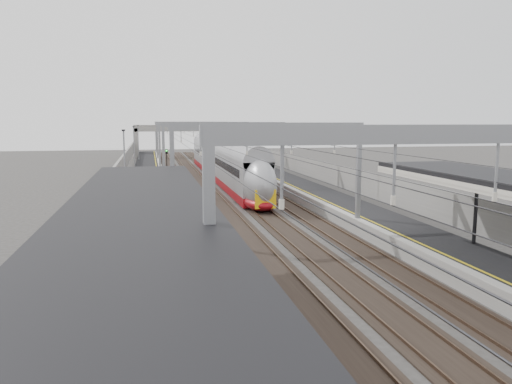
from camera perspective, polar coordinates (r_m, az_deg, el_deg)
name	(u,v)px	position (r m, az deg, el deg)	size (l,w,h in m)	color
platform_left	(148,188)	(55.23, -12.26, 0.44)	(4.00, 120.00, 1.00)	black
platform_right	(290,184)	(57.40, 3.92, 0.89)	(4.00, 120.00, 1.00)	black
tracks	(221,190)	(55.82, -4.01, 0.21)	(11.40, 140.00, 0.20)	black
overhead_line	(213,134)	(61.87, -4.92, 6.64)	(13.00, 140.00, 6.60)	gray
canopy_left	(137,225)	(13.02, -13.42, -3.64)	(4.40, 30.00, 4.24)	black
overbridge	(185,132)	(110.05, -8.06, 6.78)	(22.00, 2.20, 6.90)	gray
wall_left	(117,179)	(55.21, -15.61, 1.47)	(0.30, 120.00, 3.20)	gray
wall_right	(317,174)	(58.23, 6.96, 2.04)	(0.30, 120.00, 3.20)	gray
train	(223,165)	(64.01, -3.74, 3.14)	(2.81, 51.23, 4.44)	maroon
signal_green	(167,156)	(77.19, -10.17, 4.05)	(0.32, 0.32, 3.48)	black
signal_red_near	(217,153)	(83.31, -4.50, 4.44)	(0.32, 0.32, 3.48)	black
signal_red_far	(228,152)	(85.28, -3.18, 4.54)	(0.32, 0.32, 3.48)	black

